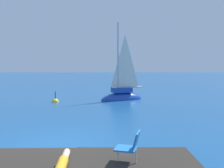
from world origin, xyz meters
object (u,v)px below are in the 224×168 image
(sailboat_near, at_px, (122,95))
(beach_chair, at_px, (130,145))
(marker_buoy, at_px, (55,102))
(person_sunbather, at_px, (62,165))

(sailboat_near, distance_m, beach_chair, 15.05)
(sailboat_near, distance_m, marker_buoy, 5.55)
(person_sunbather, height_order, marker_buoy, person_sunbather)
(beach_chair, xyz_separation_m, marker_buoy, (-4.74, 13.91, -1.04))
(person_sunbather, height_order, beach_chair, beach_chair)
(person_sunbather, relative_size, marker_buoy, 1.56)
(person_sunbather, relative_size, beach_chair, 2.21)
(beach_chair, bearing_deg, sailboat_near, -76.32)
(marker_buoy, bearing_deg, person_sunbather, -77.76)
(person_sunbather, xyz_separation_m, marker_buoy, (-3.10, 14.31, -0.71))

